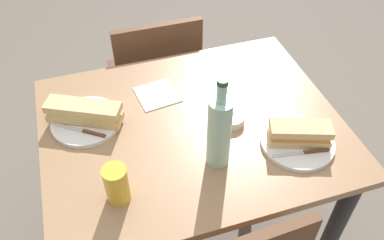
# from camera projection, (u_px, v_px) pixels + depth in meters

# --- Properties ---
(ground_plane) EXTENTS (8.00, 8.00, 0.00)m
(ground_plane) POSITION_uv_depth(u_px,v_px,m) (192.00, 237.00, 1.88)
(ground_plane) COLOR #6B6056
(dining_table) EXTENTS (0.99, 0.79, 0.75)m
(dining_table) POSITION_uv_depth(u_px,v_px,m) (192.00, 150.00, 1.45)
(dining_table) COLOR #997251
(dining_table) RESTS_ON ground
(chair_near) EXTENTS (0.40, 0.40, 0.84)m
(chair_near) POSITION_uv_depth(u_px,v_px,m) (157.00, 80.00, 1.95)
(chair_near) COLOR brown
(chair_near) RESTS_ON ground
(plate_near) EXTENTS (0.23, 0.23, 0.01)m
(plate_near) POSITION_uv_depth(u_px,v_px,m) (297.00, 142.00, 1.29)
(plate_near) COLOR white
(plate_near) RESTS_ON dining_table
(baguette_sandwich_near) EXTENTS (0.20, 0.13, 0.07)m
(baguette_sandwich_near) POSITION_uv_depth(u_px,v_px,m) (300.00, 133.00, 1.26)
(baguette_sandwich_near) COLOR #DBB77A
(baguette_sandwich_near) RESTS_ON plate_near
(knife_near) EXTENTS (0.18, 0.04, 0.01)m
(knife_near) POSITION_uv_depth(u_px,v_px,m) (304.00, 152.00, 1.24)
(knife_near) COLOR silver
(knife_near) RESTS_ON plate_near
(plate_far) EXTENTS (0.23, 0.23, 0.01)m
(plate_far) POSITION_uv_depth(u_px,v_px,m) (86.00, 121.00, 1.35)
(plate_far) COLOR white
(plate_far) RESTS_ON dining_table
(baguette_sandwich_far) EXTENTS (0.25, 0.17, 0.07)m
(baguette_sandwich_far) POSITION_uv_depth(u_px,v_px,m) (84.00, 112.00, 1.32)
(baguette_sandwich_far) COLOR #DBB77A
(baguette_sandwich_far) RESTS_ON plate_far
(knife_far) EXTENTS (0.15, 0.11, 0.01)m
(knife_far) POSITION_uv_depth(u_px,v_px,m) (83.00, 131.00, 1.31)
(knife_far) COLOR silver
(knife_far) RESTS_ON plate_far
(water_bottle) EXTENTS (0.07, 0.07, 0.32)m
(water_bottle) POSITION_uv_depth(u_px,v_px,m) (219.00, 131.00, 1.15)
(water_bottle) COLOR #99C6B7
(water_bottle) RESTS_ON dining_table
(beer_glass) EXTENTS (0.07, 0.07, 0.12)m
(beer_glass) POSITION_uv_depth(u_px,v_px,m) (117.00, 184.00, 1.11)
(beer_glass) COLOR gold
(beer_glass) RESTS_ON dining_table
(olive_bowl) EXTENTS (0.09, 0.09, 0.03)m
(olive_bowl) POSITION_uv_depth(u_px,v_px,m) (231.00, 118.00, 1.35)
(olive_bowl) COLOR silver
(olive_bowl) RESTS_ON dining_table
(paper_napkin) EXTENTS (0.16, 0.16, 0.00)m
(paper_napkin) POSITION_uv_depth(u_px,v_px,m) (157.00, 95.00, 1.46)
(paper_napkin) COLOR white
(paper_napkin) RESTS_ON dining_table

